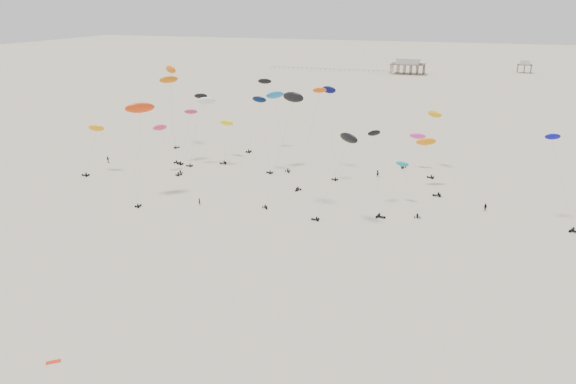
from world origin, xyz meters
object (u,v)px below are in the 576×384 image
at_px(rig_0, 427,126).
at_px(spectator_0, 200,205).
at_px(pavilion_main, 408,67).
at_px(pavilion_small, 524,67).
at_px(rig_4, 290,108).
at_px(rig_9, 226,131).

bearing_deg(rig_0, spectator_0, 52.28).
xyz_separation_m(pavilion_main, pavilion_small, (70.00, 30.00, -0.74)).
bearing_deg(spectator_0, rig_4, -136.03).
bearing_deg(rig_4, spectator_0, -20.10).
relative_size(pavilion_small, rig_0, 0.55).
bearing_deg(rig_4, pavilion_small, -144.57).
bearing_deg(pavilion_main, rig_0, -81.26).
height_order(pavilion_small, rig_9, rig_9).
bearing_deg(pavilion_main, spectator_0, -92.83).
relative_size(pavilion_main, rig_0, 1.28).
bearing_deg(pavilion_small, rig_4, -102.79).
distance_m(pavilion_main, spectator_0, 258.00).
bearing_deg(pavilion_small, rig_9, -110.69).
distance_m(rig_0, rig_4, 48.99).
xyz_separation_m(pavilion_small, rig_0, (-37.77, -239.67, 8.02)).
height_order(pavilion_main, rig_9, rig_9).
height_order(rig_4, spectator_0, rig_4).
bearing_deg(rig_4, pavilion_main, -130.30).
xyz_separation_m(rig_9, spectator_0, (11.18, -38.92, -7.90)).
distance_m(pavilion_main, rig_0, 212.26).
xyz_separation_m(pavilion_main, rig_9, (-23.93, -218.73, 3.68)).
bearing_deg(pavilion_small, rig_0, -98.95).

